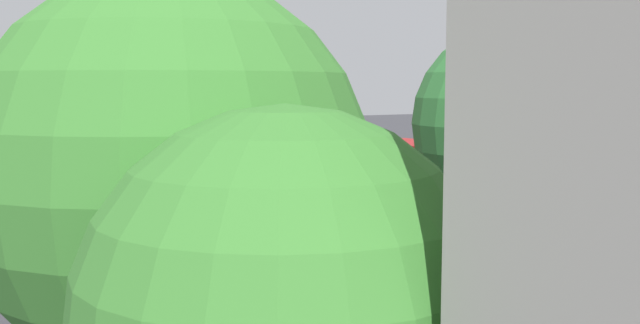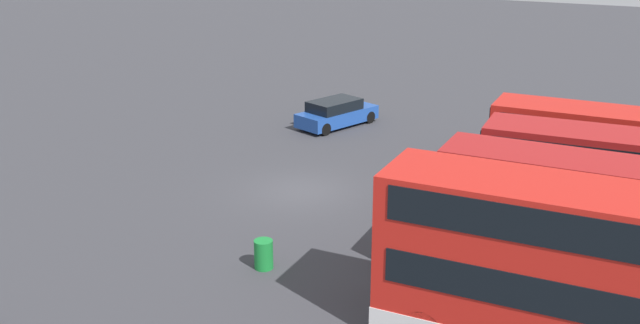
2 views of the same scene
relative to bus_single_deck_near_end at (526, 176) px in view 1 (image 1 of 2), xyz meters
name	(u,v)px [view 1 (image 1 of 2)]	position (x,y,z in m)	size (l,w,h in m)	color
ground_plane	(251,192)	(6.97, -11.55, -1.62)	(140.00, 140.00, 0.00)	#38383D
bus_single_deck_near_end	(526,176)	(0.00, 0.00, 0.00)	(2.72, 11.03, 2.95)	red
bus_single_deck_second	(472,183)	(3.36, 0.44, 0.00)	(3.09, 11.07, 2.95)	#A51919
bus_single_deck_third	(388,188)	(7.00, -0.02, 0.00)	(2.64, 11.30, 2.95)	#A51919
bus_single_deck_fourth	(298,196)	(10.66, -0.12, 0.00)	(2.81, 10.31, 2.95)	red
bus_double_decker_fifth	(199,181)	(14.34, 0.34, 0.83)	(2.69, 10.85, 4.55)	red
car_hatchback_silver	(370,163)	(-2.17, -14.21, -0.92)	(4.83, 3.25, 1.43)	#1E479E
waste_bin_yellow	(134,199)	(13.45, -9.53, -1.15)	(0.60, 0.60, 0.95)	#197F33
tree_leftmost	(286,318)	(19.72, 15.84, 1.91)	(3.34, 3.34, 5.22)	#4C3823
tree_midleft	(513,125)	(11.83, 10.59, 2.95)	(3.98, 3.98, 6.58)	#4C3823
tree_midright	(172,176)	(19.50, 12.61, 2.68)	(4.73, 4.73, 6.67)	#4C3823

